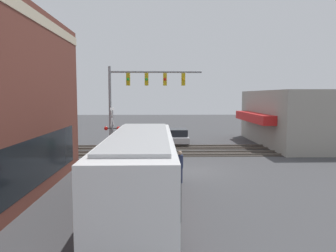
# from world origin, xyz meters

# --- Properties ---
(ground_plane) EXTENTS (120.00, 120.00, 0.00)m
(ground_plane) POSITION_xyz_m (0.00, 0.00, 0.00)
(ground_plane) COLOR #424244
(shop_building) EXTENTS (13.55, 9.94, 5.12)m
(shop_building) POSITION_xyz_m (11.05, -11.82, 2.56)
(shop_building) COLOR gray
(shop_building) RESTS_ON ground
(city_bus) EXTENTS (10.91, 2.59, 3.13)m
(city_bus) POSITION_xyz_m (-6.76, 2.80, 1.73)
(city_bus) COLOR white
(city_bus) RESTS_ON ground
(traffic_signal_gantry) EXTENTS (0.42, 6.86, 6.79)m
(traffic_signal_gantry) POSITION_xyz_m (4.52, 3.48, 5.10)
(traffic_signal_gantry) COLOR gray
(traffic_signal_gantry) RESTS_ON ground
(crossing_signal) EXTENTS (1.41, 1.18, 3.81)m
(crossing_signal) POSITION_xyz_m (3.75, 5.41, 2.30)
(crossing_signal) COLOR gray
(crossing_signal) RESTS_ON ground
(rail_track_near) EXTENTS (2.60, 60.00, 0.15)m
(rail_track_near) POSITION_xyz_m (6.00, 0.00, 0.03)
(rail_track_near) COLOR #332D28
(rail_track_near) RESTS_ON ground
(rail_track_far) EXTENTS (2.60, 60.00, 0.15)m
(rail_track_far) POSITION_xyz_m (9.20, 0.00, 0.03)
(rail_track_far) COLOR #332D28
(rail_track_far) RESTS_ON ground
(parked_car_silver) EXTENTS (4.54, 1.82, 1.46)m
(parked_car_silver) POSITION_xyz_m (11.68, 0.20, 0.68)
(parked_car_silver) COLOR #B7B7BC
(parked_car_silver) RESTS_ON ground
(pedestrian_at_crossing) EXTENTS (0.34, 0.34, 1.84)m
(pedestrian_at_crossing) POSITION_xyz_m (3.16, 5.38, 0.95)
(pedestrian_at_crossing) COLOR black
(pedestrian_at_crossing) RESTS_ON ground
(pedestrian_near_bus) EXTENTS (0.34, 0.34, 1.72)m
(pedestrian_near_bus) POSITION_xyz_m (-2.65, 0.94, 0.88)
(pedestrian_near_bus) COLOR #2D3351
(pedestrian_near_bus) RESTS_ON ground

